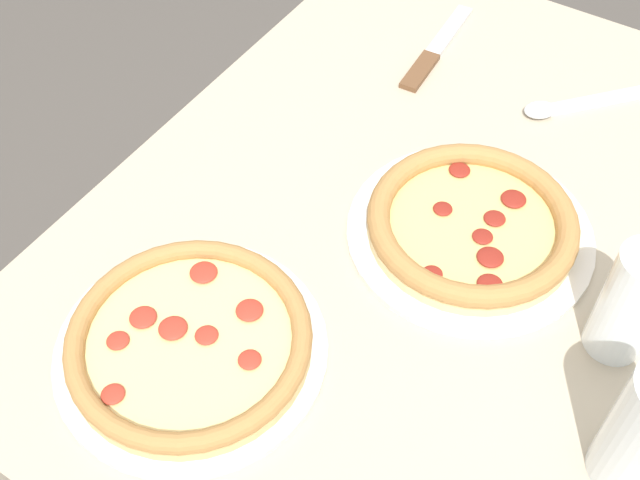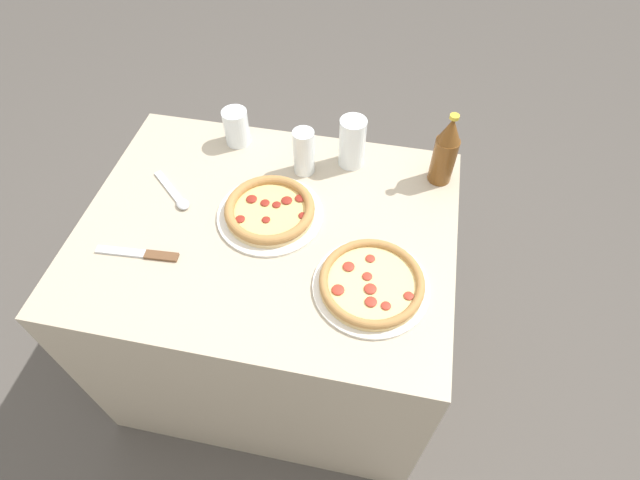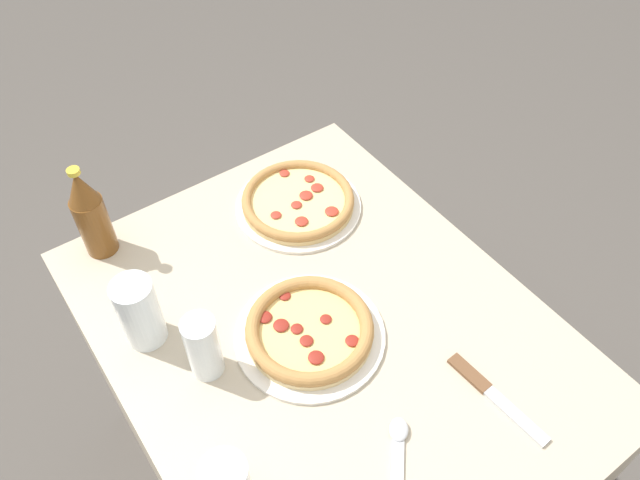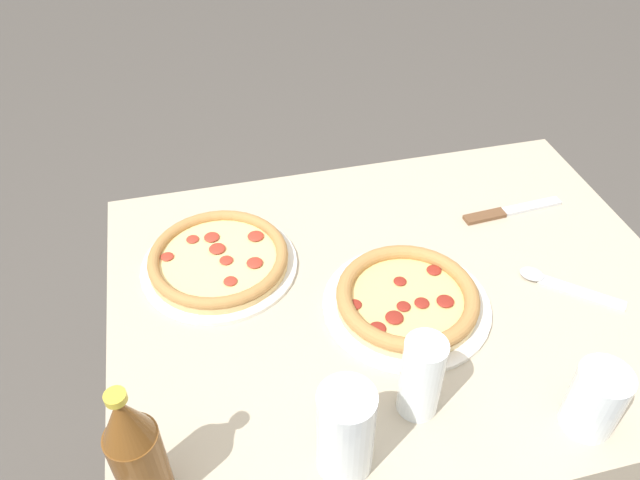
# 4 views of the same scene
# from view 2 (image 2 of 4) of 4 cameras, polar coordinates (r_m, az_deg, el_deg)

# --- Properties ---
(ground_plane) EXTENTS (8.00, 8.00, 0.00)m
(ground_plane) POSITION_cam_2_polar(r_m,az_deg,el_deg) (1.96, -4.24, -12.50)
(ground_plane) COLOR #4C4742
(table) EXTENTS (1.00, 0.77, 0.75)m
(table) POSITION_cam_2_polar(r_m,az_deg,el_deg) (1.63, -5.00, -6.80)
(table) COLOR #B7A88E
(table) RESTS_ON ground_plane
(pizza_salami) EXTENTS (0.28, 0.28, 0.04)m
(pizza_salami) POSITION_cam_2_polar(r_m,az_deg,el_deg) (1.20, 5.90, -4.94)
(pizza_salami) COLOR silver
(pizza_salami) RESTS_ON table
(pizza_margherita) EXTENTS (0.29, 0.29, 0.04)m
(pizza_margherita) POSITION_cam_2_polar(r_m,az_deg,el_deg) (1.34, -5.58, 3.34)
(pizza_margherita) COLOR silver
(pizza_margherita) RESTS_ON table
(glass_mango_juice) EXTENTS (0.06, 0.06, 0.14)m
(glass_mango_juice) POSITION_cam_2_polar(r_m,az_deg,el_deg) (1.42, -1.86, 9.86)
(glass_mango_juice) COLOR white
(glass_mango_juice) RESTS_ON table
(glass_water) EXTENTS (0.08, 0.08, 0.15)m
(glass_water) POSITION_cam_2_polar(r_m,az_deg,el_deg) (1.45, 3.70, 10.93)
(glass_water) COLOR white
(glass_water) RESTS_ON table
(glass_iced_tea) EXTENTS (0.08, 0.08, 0.11)m
(glass_iced_tea) POSITION_cam_2_polar(r_m,az_deg,el_deg) (1.55, -9.51, 12.43)
(glass_iced_tea) COLOR white
(glass_iced_tea) RESTS_ON table
(beer_bottle) EXTENTS (0.07, 0.07, 0.22)m
(beer_bottle) POSITION_cam_2_polar(r_m,az_deg,el_deg) (1.41, 14.17, 9.86)
(beer_bottle) COLOR brown
(beer_bottle) RESTS_ON table
(knife) EXTENTS (0.21, 0.04, 0.01)m
(knife) POSITION_cam_2_polar(r_m,az_deg,el_deg) (1.34, -19.78, -1.49)
(knife) COLOR brown
(knife) RESTS_ON table
(spoon) EXTENTS (0.15, 0.14, 0.02)m
(spoon) POSITION_cam_2_polar(r_m,az_deg,el_deg) (1.44, -16.09, 4.82)
(spoon) COLOR silver
(spoon) RESTS_ON table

